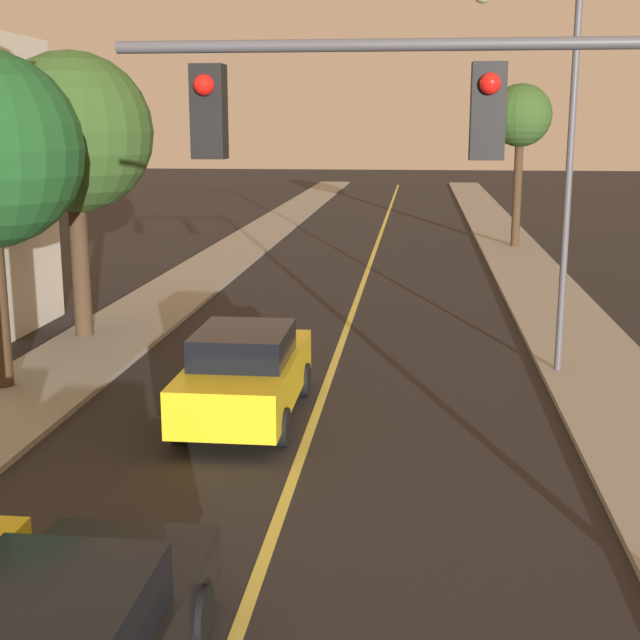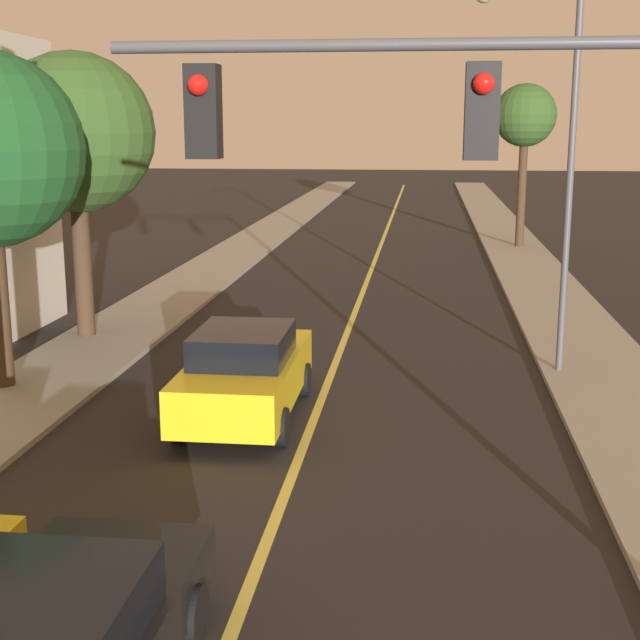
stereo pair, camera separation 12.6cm
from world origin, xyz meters
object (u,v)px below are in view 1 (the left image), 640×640
traffic_signal_mast (524,195)px  streetlamp_right (547,130)px  tree_right_near (521,118)px  tree_left_far (73,134)px  car_near_lane_second (245,373)px

traffic_signal_mast → streetlamp_right: (1.49, 9.58, 0.55)m
tree_right_near → tree_left_far: bearing=-124.4°
traffic_signal_mast → tree_left_far: tree_left_far is taller
traffic_signal_mast → tree_right_near: (3.06, 29.06, 0.91)m
tree_right_near → car_near_lane_second: bearing=-107.0°
tree_left_far → tree_right_near: tree_left_far is taller
streetlamp_right → tree_right_near: 19.55m
tree_left_far → car_near_lane_second: bearing=-46.9°
traffic_signal_mast → tree_right_near: 29.23m
car_near_lane_second → traffic_signal_mast: (3.96, -6.14, 3.62)m
streetlamp_right → tree_left_far: size_ratio=1.15×
streetlamp_right → traffic_signal_mast: bearing=-98.8°
streetlamp_right → tree_left_far: streetlamp_right is taller
car_near_lane_second → tree_left_far: bearing=133.1°
car_near_lane_second → tree_left_far: (-5.00, 5.34, 4.05)m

